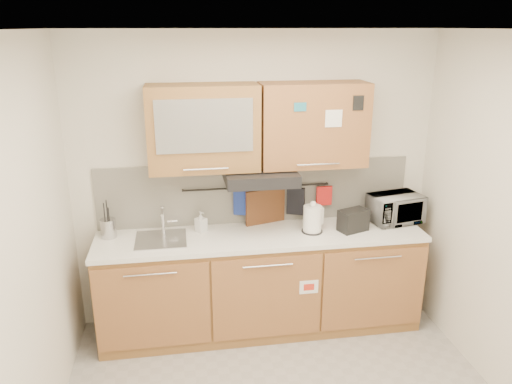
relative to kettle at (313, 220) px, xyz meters
name	(u,v)px	position (x,y,z in m)	size (l,w,h in m)	color
ceiling	(300,30)	(-0.44, -1.17, 1.57)	(3.20, 3.20, 0.00)	white
wall_back	(256,181)	(-0.44, 0.33, 0.27)	(3.20, 3.20, 0.00)	silver
wall_left	(17,272)	(-2.04, -1.17, 0.27)	(3.00, 3.00, 0.00)	silver
base_cabinet	(261,287)	(-0.44, 0.02, -0.63)	(2.80, 0.64, 0.88)	olive
countertop	(261,236)	(-0.44, 0.02, -0.13)	(2.82, 0.62, 0.04)	white
backsplash	(256,192)	(-0.44, 0.32, 0.17)	(2.80, 0.02, 0.56)	silver
upper_cabinets	(258,126)	(-0.45, 0.15, 0.80)	(1.82, 0.37, 0.70)	olive
range_hood	(260,176)	(-0.44, 0.08, 0.39)	(0.60, 0.46, 0.10)	black
sink	(161,239)	(-1.29, 0.04, -0.11)	(0.42, 0.40, 0.26)	silver
utensil_rail	(257,187)	(-0.44, 0.28, 0.23)	(0.02, 0.02, 1.30)	black
utensil_crock	(108,228)	(-1.73, 0.16, -0.03)	(0.15, 0.15, 0.33)	#B0B0B5
kettle	(313,220)	(0.00, 0.00, 0.00)	(0.21, 0.21, 0.28)	white
toaster	(353,220)	(0.36, -0.03, -0.02)	(0.28, 0.23, 0.19)	black
microwave	(395,208)	(0.81, 0.12, 0.01)	(0.46, 0.31, 0.25)	#999999
soap_bottle	(201,222)	(-0.95, 0.16, -0.02)	(0.08, 0.08, 0.18)	#999999
cutting_board	(265,214)	(-0.37, 0.26, -0.03)	(0.38, 0.03, 0.47)	brown
oven_mitt	(241,203)	(-0.59, 0.26, 0.09)	(0.13, 0.03, 0.22)	navy
dark_pouch	(296,201)	(-0.09, 0.26, 0.08)	(0.16, 0.05, 0.25)	black
pot_holder	(324,196)	(0.18, 0.26, 0.12)	(0.14, 0.02, 0.18)	red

